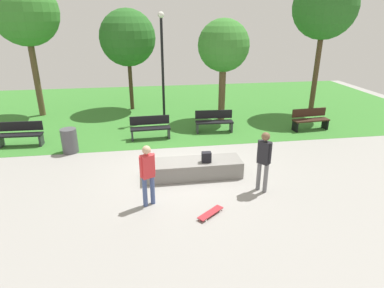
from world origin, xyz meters
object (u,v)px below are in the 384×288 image
at_px(trash_bin, 69,141).
at_px(skateboard_by_ledge, 211,213).
at_px(park_bench_by_oak, 310,119).
at_px(tree_slender_maple, 224,46).
at_px(skater_watching, 148,171).
at_px(park_bench_far_left, 214,121).
at_px(concrete_ledge, 194,168).
at_px(backpack_on_ledge, 206,157).
at_px(skater_performing_trick, 264,157).
at_px(lamp_post, 162,58).
at_px(tree_broad_elm, 128,38).
at_px(tree_young_birch, 325,7).
at_px(park_bench_near_lamppost, 150,127).
at_px(tree_leaning_ash, 25,13).
at_px(park_bench_near_path, 21,133).

bearing_deg(trash_bin, skateboard_by_ledge, -48.27).
relative_size(park_bench_by_oak, tree_slender_maple, 0.35).
height_order(tree_slender_maple, trash_bin, tree_slender_maple).
height_order(skater_watching, park_bench_far_left, skater_watching).
xyz_separation_m(concrete_ledge, backpack_on_ledge, (0.36, -0.14, 0.42)).
bearing_deg(skater_performing_trick, tree_slender_maple, 85.88).
xyz_separation_m(backpack_on_ledge, lamp_post, (-0.84, 6.25, 2.23)).
relative_size(tree_broad_elm, tree_young_birch, 0.77).
bearing_deg(park_bench_near_lamppost, skateboard_by_ledge, -77.37).
bearing_deg(tree_leaning_ash, tree_young_birch, -7.51).
distance_m(park_bench_near_lamppost, trash_bin, 3.12).
relative_size(concrete_ledge, park_bench_far_left, 1.80).
relative_size(skateboard_by_ledge, tree_slender_maple, 0.16).
relative_size(concrete_ledge, tree_broad_elm, 0.58).
height_order(skater_watching, tree_young_birch, tree_young_birch).
height_order(tree_leaning_ash, tree_broad_elm, tree_leaning_ash).
distance_m(skater_performing_trick, park_bench_near_lamppost, 5.66).
bearing_deg(concrete_ledge, park_bench_near_lamppost, 108.88).
bearing_deg(backpack_on_ledge, skater_watching, -141.68).
distance_m(tree_broad_elm, trash_bin, 6.91).
distance_m(park_bench_far_left, trash_bin, 5.87).
height_order(park_bench_far_left, tree_slender_maple, tree_slender_maple).
bearing_deg(park_bench_by_oak, tree_slender_maple, 149.22).
height_order(park_bench_near_lamppost, tree_slender_maple, tree_slender_maple).
bearing_deg(skater_watching, lamp_post, 82.86).
height_order(tree_slender_maple, lamp_post, lamp_post).
distance_m(skater_watching, tree_young_birch, 12.02).
distance_m(concrete_ledge, tree_young_birch, 10.44).
xyz_separation_m(tree_slender_maple, lamp_post, (-2.73, 0.38, -0.50)).
bearing_deg(tree_slender_maple, park_bench_near_lamppost, -148.31).
relative_size(skater_watching, trash_bin, 1.87).
bearing_deg(tree_broad_elm, tree_slender_maple, -30.95).
bearing_deg(tree_broad_elm, trash_bin, -110.33).
distance_m(backpack_on_ledge, skater_performing_trick, 1.79).
bearing_deg(backpack_on_ledge, park_bench_near_lamppost, 114.92).
distance_m(skater_watching, park_bench_by_oak, 8.81).
bearing_deg(park_bench_far_left, concrete_ledge, -110.62).
relative_size(park_bench_near_lamppost, trash_bin, 1.80).
bearing_deg(lamp_post, tree_young_birch, -0.65).
relative_size(skater_performing_trick, skateboard_by_ledge, 2.36).
distance_m(skateboard_by_ledge, park_bench_near_lamppost, 5.93).
height_order(skater_performing_trick, park_bench_near_path, skater_performing_trick).
bearing_deg(park_bench_by_oak, tree_leaning_ash, 161.25).
bearing_deg(tree_leaning_ash, skateboard_by_ledge, -56.63).
bearing_deg(park_bench_near_lamppost, tree_broad_elm, 99.85).
relative_size(park_bench_near_path, lamp_post, 0.33).
height_order(skater_performing_trick, tree_leaning_ash, tree_leaning_ash).
height_order(park_bench_near_path, tree_broad_elm, tree_broad_elm).
relative_size(skater_performing_trick, trash_bin, 1.97).
bearing_deg(tree_slender_maple, skater_watching, -117.11).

